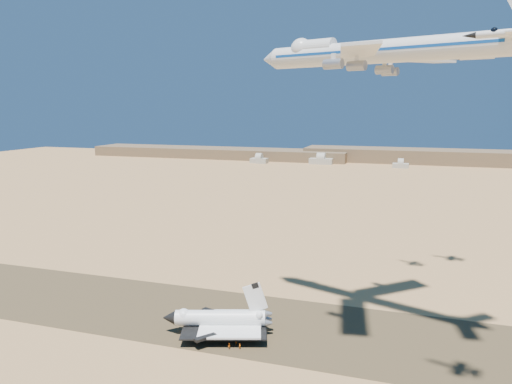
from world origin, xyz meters
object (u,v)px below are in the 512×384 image
(shuttle, at_px, (219,320))
(carrier_747, at_px, (370,52))
(crew_b, at_px, (229,346))
(chase_jet_a, at_px, (510,32))
(chase_jet_e, at_px, (430,55))
(crew_c, at_px, (236,343))
(chase_jet_f, at_px, (476,57))
(crew_a, at_px, (240,346))

(shuttle, height_order, carrier_747, carrier_747)
(shuttle, distance_m, crew_b, 12.16)
(chase_jet_a, relative_size, chase_jet_e, 1.21)
(crew_c, distance_m, chase_jet_e, 128.54)
(chase_jet_a, height_order, chase_jet_f, chase_jet_f)
(crew_a, relative_size, crew_b, 0.99)
(crew_b, xyz_separation_m, chase_jet_a, (68.70, -23.03, 87.93))
(chase_jet_f, bearing_deg, crew_c, -117.30)
(chase_jet_a, distance_m, chase_jet_e, 97.46)
(chase_jet_e, bearing_deg, shuttle, -109.27)
(carrier_747, bearing_deg, crew_b, -130.30)
(crew_c, height_order, chase_jet_e, chase_jet_e)
(shuttle, relative_size, chase_jet_e, 2.75)
(carrier_747, bearing_deg, chase_jet_a, -36.02)
(crew_a, bearing_deg, crew_b, 121.60)
(crew_b, relative_size, chase_jet_a, 0.11)
(crew_b, height_order, crew_c, crew_b)
(carrier_747, distance_m, chase_jet_e, 54.29)
(carrier_747, relative_size, chase_jet_f, 5.38)
(crew_b, distance_m, chase_jet_f, 146.88)
(crew_b, xyz_separation_m, chase_jet_f, (72.60, 87.65, 92.84))
(crew_b, distance_m, crew_c, 3.12)
(shuttle, xyz_separation_m, chase_jet_f, (79.67, 78.52, 89.01))
(crew_a, height_order, crew_b, crew_b)
(crew_b, bearing_deg, carrier_747, -85.39)
(shuttle, relative_size, crew_c, 23.22)
(chase_jet_a, xyz_separation_m, chase_jet_e, (-13.73, 96.35, 5.06))
(chase_jet_a, bearing_deg, crew_c, 174.38)
(crew_c, relative_size, chase_jet_e, 0.12)
(chase_jet_a, bearing_deg, chase_jet_f, 103.36)
(shuttle, distance_m, crew_a, 13.74)
(chase_jet_a, distance_m, chase_jet_f, 110.86)
(chase_jet_f, bearing_deg, chase_jet_e, -128.10)
(shuttle, relative_size, crew_b, 20.07)
(carrier_747, relative_size, crew_a, 47.69)
(chase_jet_a, height_order, chase_jet_e, chase_jet_e)
(carrier_747, height_order, chase_jet_f, carrier_747)
(shuttle, distance_m, chase_jet_f, 142.95)
(carrier_747, xyz_separation_m, chase_jet_a, (31.12, -45.04, -1.67))
(crew_a, height_order, chase_jet_a, chase_jet_a)
(carrier_747, distance_m, crew_a, 98.29)
(shuttle, height_order, chase_jet_a, chase_jet_a)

